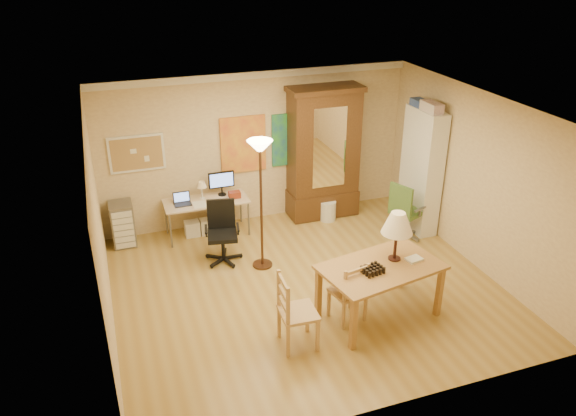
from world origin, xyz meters
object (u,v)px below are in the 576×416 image
object	(u,v)px
computer_desk	(208,213)
office_chair_green	(405,223)
armoire	(323,161)
bookshelf	(421,171)
dining_table	(387,254)
office_chair_black	(223,245)

from	to	relation	value
computer_desk	office_chair_green	world-z (taller)	computer_desk
armoire	bookshelf	size ratio (longest dim) A/B	1.12
dining_table	computer_desk	bearing A→B (deg)	119.94
office_chair_green	armoire	bearing A→B (deg)	126.99
office_chair_green	armoire	world-z (taller)	armoire
armoire	bookshelf	xyz separation A→B (m)	(1.39, -1.06, 0.03)
dining_table	computer_desk	world-z (taller)	dining_table
computer_desk	armoire	distance (m)	2.26
bookshelf	dining_table	bearing A→B (deg)	-130.21
office_chair_green	armoire	size ratio (longest dim) A/B	0.42
office_chair_green	bookshelf	bearing A→B (deg)	33.65
office_chair_black	bookshelf	bearing A→B (deg)	0.02
dining_table	office_chair_green	xyz separation A→B (m)	(1.38, 1.84, -0.66)
office_chair_green	armoire	distance (m)	1.83
dining_table	armoire	xyz separation A→B (m)	(0.39, 3.16, 0.11)
office_chair_black	computer_desk	bearing A→B (deg)	91.64
office_chair_green	dining_table	bearing A→B (deg)	-126.94
computer_desk	office_chair_black	world-z (taller)	computer_desk
computer_desk	armoire	world-z (taller)	armoire
computer_desk	office_chair_green	bearing A→B (deg)	-21.36
dining_table	office_chair_black	xyz separation A→B (m)	(-1.74, 2.10, -0.67)
dining_table	office_chair_green	world-z (taller)	dining_table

